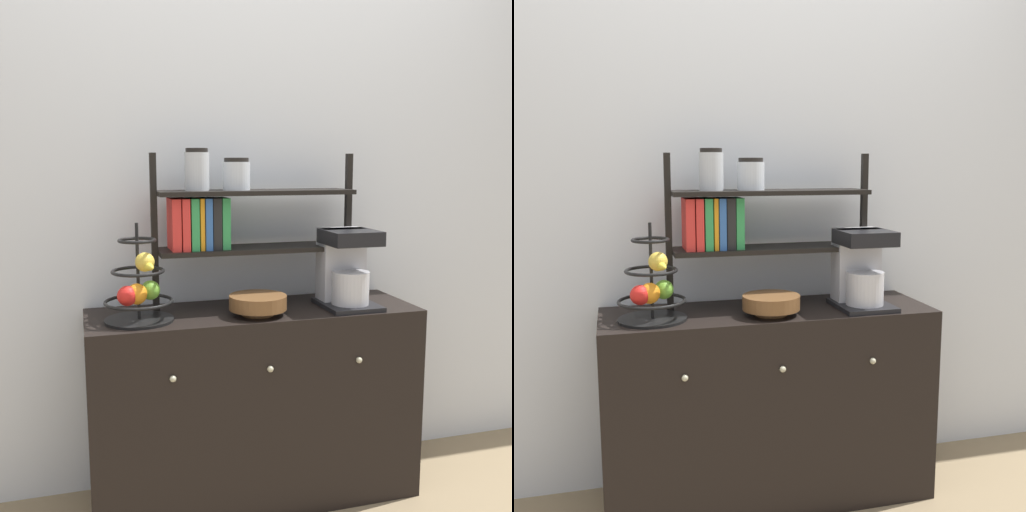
{
  "view_description": "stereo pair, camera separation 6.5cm",
  "coord_description": "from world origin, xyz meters",
  "views": [
    {
      "loc": [
        -0.65,
        -2.0,
        1.35
      ],
      "look_at": [
        0.01,
        0.21,
        1.0
      ],
      "focal_mm": 42.0,
      "sensor_mm": 36.0,
      "label": 1
    },
    {
      "loc": [
        -0.58,
        -2.02,
        1.35
      ],
      "look_at": [
        0.01,
        0.21,
        1.0
      ],
      "focal_mm": 42.0,
      "sensor_mm": 36.0,
      "label": 2
    }
  ],
  "objects": [
    {
      "name": "wall_back",
      "position": [
        0.0,
        0.46,
        1.3
      ],
      "size": [
        7.0,
        0.05,
        2.6
      ],
      "primitive_type": "cube",
      "color": "silver",
      "rests_on": "ground_plane"
    },
    {
      "name": "shelf_hutch",
      "position": [
        -0.09,
        0.28,
        1.16
      ],
      "size": [
        0.83,
        0.2,
        0.63
      ],
      "color": "black",
      "rests_on": "sideboard"
    },
    {
      "name": "wooden_bowl",
      "position": [
        -0.01,
        0.12,
        0.83
      ],
      "size": [
        0.22,
        0.22,
        0.08
      ],
      "color": "brown",
      "rests_on": "sideboard"
    },
    {
      "name": "fruit_stand",
      "position": [
        -0.45,
        0.15,
        0.91
      ],
      "size": [
        0.25,
        0.25,
        0.36
      ],
      "color": "black",
      "rests_on": "sideboard"
    },
    {
      "name": "sideboard",
      "position": [
        0.0,
        0.21,
        0.39
      ],
      "size": [
        1.3,
        0.43,
        0.79
      ],
      "color": "black",
      "rests_on": "ground_plane"
    },
    {
      "name": "coffee_maker",
      "position": [
        0.37,
        0.17,
        0.94
      ],
      "size": [
        0.21,
        0.26,
        0.31
      ],
      "color": "black",
      "rests_on": "sideboard"
    }
  ]
}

